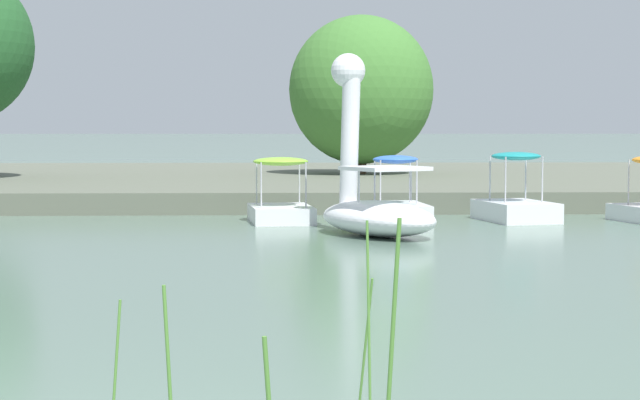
% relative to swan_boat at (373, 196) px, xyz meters
% --- Properties ---
extents(shore_bank_far, '(144.57, 23.60, 0.57)m').
position_rel_swan_boat_xyz_m(shore_bank_far, '(-2.99, 17.00, -0.54)').
color(shore_bank_far, '#5B6051').
rests_on(shore_bank_far, ground_plane).
extents(swan_boat, '(3.09, 3.72, 3.80)m').
position_rel_swan_boat_xyz_m(swan_boat, '(0.00, 0.00, 0.00)').
color(swan_boat, white).
rests_on(swan_boat, ground_plane).
extents(pedal_boat_lime, '(1.64, 2.33, 1.53)m').
position_rel_swan_boat_xyz_m(pedal_boat_lime, '(-1.90, 3.14, -0.33)').
color(pedal_boat_lime, white).
rests_on(pedal_boat_lime, ground_plane).
extents(pedal_boat_blue, '(1.54, 2.34, 1.57)m').
position_rel_swan_boat_xyz_m(pedal_boat_blue, '(0.79, 3.08, -0.42)').
color(pedal_boat_blue, white).
rests_on(pedal_boat_blue, ground_plane).
extents(pedal_boat_teal, '(1.84, 2.49, 1.64)m').
position_rel_swan_boat_xyz_m(pedal_boat_teal, '(3.69, 3.29, -0.38)').
color(pedal_boat_teal, white).
rests_on(pedal_boat_teal, ground_plane).
extents(tree_willow_overhanging, '(6.45, 6.22, 5.61)m').
position_rel_swan_boat_xyz_m(tree_willow_overhanging, '(0.92, 16.33, 2.72)').
color(tree_willow_overhanging, '#423323').
rests_on(tree_willow_overhanging, shore_bank_far).
extents(reed_clump_foreground, '(4.13, 1.00, 1.59)m').
position_rel_swan_boat_xyz_m(reed_clump_foreground, '(-2.37, -14.99, -0.17)').
color(reed_clump_foreground, '#4C7F33').
rests_on(reed_clump_foreground, ground_plane).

